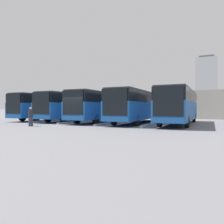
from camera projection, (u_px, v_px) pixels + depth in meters
name	position (u px, v px, depth m)	size (l,w,h in m)	color
ground_plane	(73.00, 125.00, 19.72)	(600.00, 600.00, 0.00)	slate
bus_0	(179.00, 105.00, 20.97)	(2.87, 12.17, 3.26)	#19519E
curb_divider_0	(153.00, 124.00, 20.34)	(0.24, 7.38, 0.15)	#B2B2AD
bus_1	(138.00, 106.00, 22.80)	(2.87, 12.17, 3.26)	#19519E
curb_divider_1	(112.00, 123.00, 22.17)	(0.24, 7.38, 0.15)	#B2B2AD
bus_2	(103.00, 106.00, 24.77)	(2.87, 12.17, 3.26)	#19519E
curb_divider_2	(79.00, 121.00, 24.14)	(0.24, 7.38, 0.15)	#B2B2AD
bus_3	(75.00, 106.00, 26.99)	(2.87, 12.17, 3.26)	#19519E
curb_divider_3	(52.00, 120.00, 26.36)	(0.24, 7.38, 0.15)	#B2B2AD
bus_4	(50.00, 106.00, 29.04)	(2.87, 12.17, 3.26)	#19519E
pedestrian	(31.00, 116.00, 18.71)	(0.50, 0.50, 1.65)	#38384C
station_building	(151.00, 105.00, 41.41)	(28.83, 16.97, 4.13)	#A8A399
office_tower	(207.00, 84.00, 233.63)	(20.88, 20.88, 56.91)	#ADB2B7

